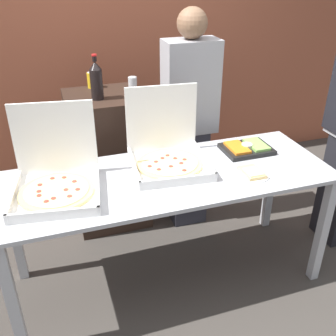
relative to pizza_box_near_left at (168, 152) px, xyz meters
name	(u,v)px	position (x,y,z in m)	size (l,w,h in m)	color
ground_plane	(168,276)	(-0.05, -0.15, -0.92)	(16.00, 16.00, 0.00)	#423D38
brick_wall_behind	(109,34)	(-0.05, 1.55, 0.48)	(10.00, 0.06, 2.80)	#9E5138
buffet_table	(168,190)	(-0.05, -0.15, -0.19)	(2.07, 0.76, 0.84)	#B7BABF
pizza_box_near_left	(168,152)	(0.00, 0.00, 0.00)	(0.52, 0.53, 0.47)	white
pizza_box_near_right	(56,178)	(-0.71, -0.12, 0.00)	(0.55, 0.56, 0.47)	white
paper_plate_front_right	(252,173)	(0.45, -0.30, -0.07)	(0.22, 0.22, 0.03)	white
veggie_tray	(247,148)	(0.58, 0.00, -0.06)	(0.33, 0.25, 0.05)	black
sideboard_podium	(108,160)	(-0.28, 0.72, -0.37)	(0.58, 0.56, 1.11)	black
soda_bottle	(96,80)	(-0.33, 0.65, 0.32)	(0.09, 0.09, 0.33)	black
soda_can_silver	(133,85)	(-0.05, 0.71, 0.25)	(0.07, 0.07, 0.12)	silver
soda_can_colored	(91,80)	(-0.32, 0.94, 0.25)	(0.07, 0.07, 0.12)	gold
person_guest_plaid	(189,121)	(0.34, 0.48, -0.01)	(0.40, 0.22, 1.74)	#2D2D38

